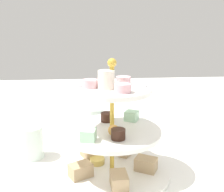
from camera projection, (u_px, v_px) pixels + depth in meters
name	position (u px, v px, depth m)	size (l,w,h in m)	color
ground_plane	(112.00, 171.00, 0.63)	(2.40, 2.40, 0.00)	white
tiered_serving_stand	(112.00, 140.00, 0.61)	(0.27, 0.27, 0.27)	white
water_glass_tall_right	(222.00, 186.00, 0.47)	(0.07, 0.07, 0.11)	silver
water_glass_short_left	(94.00, 121.00, 0.85)	(0.06, 0.06, 0.08)	silver
teacup_with_saucer	(136.00, 125.00, 0.86)	(0.09, 0.09, 0.05)	white
butter_knife_right	(205.00, 147.00, 0.76)	(0.17, 0.01, 0.00)	silver
water_glass_mid_back	(32.00, 142.00, 0.69)	(0.06, 0.06, 0.08)	silver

